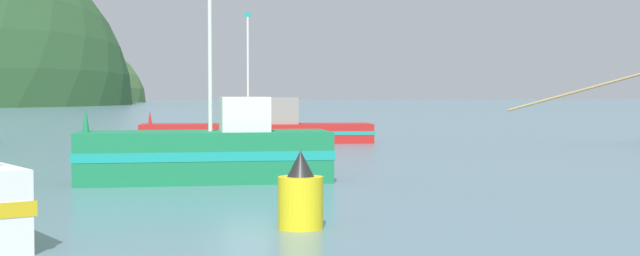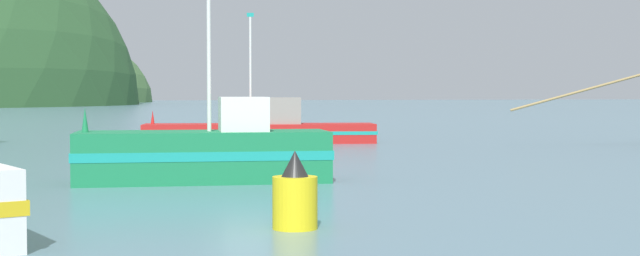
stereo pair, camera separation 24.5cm
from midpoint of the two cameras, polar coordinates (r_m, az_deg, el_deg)
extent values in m
cylinder|color=#997F4C|center=(43.13, 17.55, 2.52)|extent=(7.19, 2.97, 2.27)
cube|color=#197A47|center=(25.77, -7.34, -1.85)|extent=(7.47, 3.08, 1.48)
cube|color=teal|center=(25.76, -7.34, -1.69)|extent=(7.55, 3.11, 0.27)
cone|color=#197A47|center=(25.80, -14.80, 0.51)|extent=(0.22, 0.22, 0.70)
cube|color=silver|center=(25.78, -4.75, 0.92)|extent=(1.55, 1.83, 1.00)
cylinder|color=silver|center=(25.75, -6.98, 5.77)|extent=(0.12, 0.12, 5.37)
cube|color=red|center=(45.34, -3.80, -0.35)|extent=(12.13, 4.55, 1.00)
cube|color=teal|center=(45.34, -3.80, -0.29)|extent=(12.25, 4.60, 0.18)
cone|color=red|center=(45.52, -10.70, 0.69)|extent=(0.23, 0.23, 0.70)
cube|color=gray|center=(45.33, -2.59, 1.14)|extent=(2.58, 2.46, 1.36)
cylinder|color=silver|center=(45.30, -4.40, 3.75)|extent=(0.12, 0.12, 5.49)
cube|color=teal|center=(45.46, -4.41, 7.37)|extent=(0.36, 0.09, 0.20)
cylinder|color=yellow|center=(16.76, -1.22, -4.89)|extent=(0.86, 0.86, 1.00)
cone|color=black|center=(16.68, -1.22, -2.33)|extent=(0.52, 0.52, 0.50)
camera|label=1|loc=(0.12, -89.76, 0.01)|focal=49.12mm
camera|label=2|loc=(0.12, 90.24, -0.01)|focal=49.12mm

